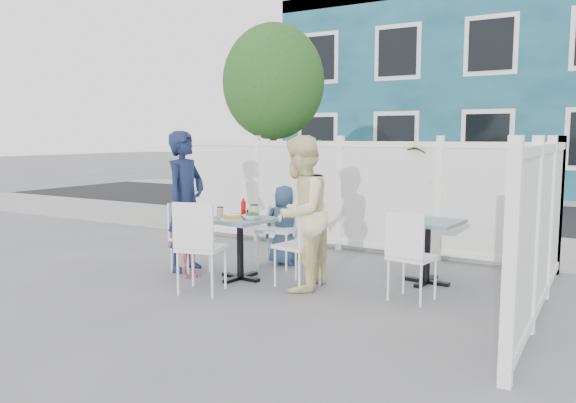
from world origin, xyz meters
The scene contains 30 objects.
ground centered at (0.00, 0.00, 0.00)m, with size 80.00×80.00×0.00m, color slate.
near_sidewalk centered at (0.00, 3.80, 0.01)m, with size 24.00×2.60×0.01m, color gray.
street centered at (0.00, 7.50, 0.00)m, with size 24.00×5.00×0.01m, color black.
far_sidewalk centered at (0.00, 10.60, 0.01)m, with size 24.00×1.60×0.01m, color gray.
building centered at (-0.50, 14.00, 3.00)m, with size 11.00×6.00×6.00m.
fence_back centered at (0.10, 2.40, 0.78)m, with size 5.86×0.08×1.60m.
fence_right centered at (3.00, 0.60, 0.78)m, with size 0.08×3.66×1.60m.
tree centered at (-1.60, 3.30, 2.59)m, with size 1.80×1.62×3.59m.
utility_cabinet centered at (-2.54, 4.00, 0.67)m, with size 0.72×0.51×1.33m, color gold.
potted_shrub_a centered at (-0.70, 3.10, 0.81)m, with size 0.91×0.91×1.62m, color #193E12.
potted_shrub_b centered at (1.26, 3.00, 0.77)m, with size 1.39×1.20×1.54m, color #193E12.
main_table centered at (-0.18, 0.26, 0.56)m, with size 0.76×0.76×0.72m.
spare_table centered at (1.76, 1.17, 0.56)m, with size 0.74×0.74×0.73m.
chair_left centered at (-0.97, 0.24, 0.50)m, with size 0.45×0.46×0.86m.
chair_right centered at (0.64, 0.30, 0.55)m, with size 0.48×0.49×0.95m.
chair_back centered at (-0.15, 1.09, 0.58)m, with size 0.52×0.51×0.99m.
chair_near centered at (-0.19, -0.49, 0.58)m, with size 0.55×0.54×0.99m.
chair_spare centered at (1.82, 0.36, 0.54)m, with size 0.47×0.46×0.92m.
man centered at (-1.02, 0.29, 0.87)m, with size 0.63×0.42×1.74m, color #141C3C.
woman centered at (0.63, 0.23, 0.84)m, with size 0.82×0.64×1.68m, color #F2D85A.
boy centered at (-0.12, 1.16, 0.52)m, with size 0.51×0.33×1.04m, color navy.
toddler centered at (-0.78, 0.02, 0.39)m, with size 0.45×0.19×0.77m, color pink.
plate_main centered at (-0.19, 0.10, 0.73)m, with size 0.26×0.26×0.02m, color white.
plate_side centered at (-0.35, 0.37, 0.73)m, with size 0.20×0.20×0.01m, color white.
salad_bowl centered at (0.00, 0.25, 0.75)m, with size 0.22×0.22×0.05m, color white.
coffee_cup_a centered at (-0.43, 0.21, 0.78)m, with size 0.08×0.08×0.11m, color beige.
coffee_cup_b centered at (-0.14, 0.50, 0.79)m, with size 0.08×0.08×0.13m, color beige.
ketchup_bottle centered at (-0.18, 0.33, 0.82)m, with size 0.06×0.06×0.19m, color #B10708.
salt_shaker centered at (-0.25, 0.47, 0.76)m, with size 0.03×0.03×0.07m, color white.
pepper_shaker centered at (-0.25, 0.51, 0.76)m, with size 0.03×0.03×0.07m, color black.
Camera 1 is at (3.55, -5.04, 1.67)m, focal length 35.00 mm.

